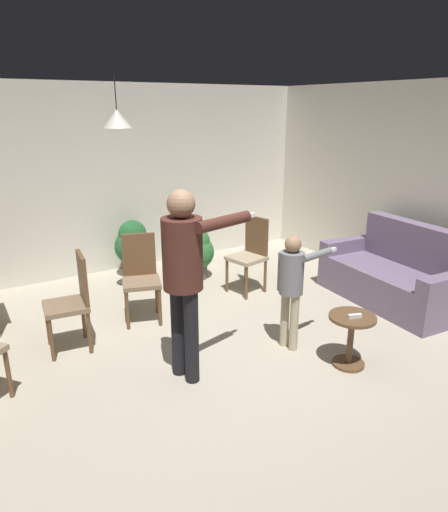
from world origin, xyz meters
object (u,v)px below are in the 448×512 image
Objects in this scene: potted_plant_corner at (197,251)px; potted_plant_by_wall at (133,245)px; person_child at (292,280)px; spare_remote_on_table at (355,316)px; dining_chair_centre_back at (73,299)px; dining_chair_spare at (250,252)px; couch_floral at (394,276)px; side_table_by_couch at (351,334)px; person_adult at (184,266)px; dining_chair_by_counter at (141,274)px.

potted_plant_by_wall is at bearing 140.96° from potted_plant_corner.
potted_plant_corner is at bearing 166.57° from person_child.
dining_chair_centre_back is at bearing 140.36° from spare_remote_on_table.
dining_chair_centre_back is at bearing 86.34° from dining_chair_spare.
couch_floral reaches higher than side_table_by_couch.
dining_chair_spare is at bearing 150.97° from person_child.
person_adult is 1.20m from person_child.
spare_remote_on_table is at bearing -123.29° from dining_chair_centre_back.
person_adult is at bearing 153.83° from spare_remote_on_table.
spare_remote_on_table is at bearing 49.95° from person_adult.
dining_chair_centre_back is (-0.84, -0.30, 0.00)m from dining_chair_by_counter.
person_child reaches higher than dining_chair_by_counter.
dining_chair_by_counter is at bearing -64.11° from dining_chair_centre_back.
potted_plant_corner is (1.31, 2.20, -0.68)m from person_adult.
side_table_by_couch is at bearing 51.49° from person_adult.
dining_chair_by_counter is 1.21× the size of potted_plant_by_wall.
potted_plant_corner is (0.16, 2.27, -0.34)m from person_child.
person_adult is at bearing -139.60° from dining_chair_centre_back.
spare_remote_on_table is (0.83, -3.48, 0.08)m from potted_plant_by_wall.
dining_chair_by_counter is at bearing 71.86° from couch_floral.
couch_floral is 3.15m from dining_chair_by_counter.
side_table_by_couch is 4.00× the size of spare_remote_on_table.
spare_remote_on_table is (-0.28, -2.10, -0.01)m from dining_chair_spare.
person_adult is 1.46× the size of person_child.
person_child is at bearing -93.94° from potted_plant_corner.
couch_floral and dining_chair_spare have the same top height.
couch_floral is at bearing 175.42° from dining_chair_by_counter.
person_adult is at bearing 155.36° from side_table_by_couch.
person_adult is 2.65m from potted_plant_corner.
couch_floral is 1.55× the size of person_child.
person_adult is 1.48m from dining_chair_by_counter.
dining_chair_centre_back is at bearing 37.40° from dining_chair_by_counter.
potted_plant_by_wall reaches higher than potted_plant_corner.
side_table_by_couch is at bearing -76.26° from potted_plant_by_wall.
potted_plant_by_wall is at bearing 103.35° from spare_remote_on_table.
dining_chair_by_counter is at bearing -144.98° from potted_plant_corner.
person_child is 1.20× the size of dining_chair_by_counter.
dining_chair_by_counter is at bearing 79.77° from dining_chair_spare.
couch_floral is 1.07× the size of person_adult.
side_table_by_couch is at bearing 121.16° from couch_floral.
potted_plant_by_wall reaches higher than side_table_by_couch.
person_child is 2.94m from potted_plant_by_wall.
potted_plant_corner is 5.67× the size of spare_remote_on_table.
spare_remote_on_table is at bearing -76.65° from potted_plant_by_wall.
dining_chair_spare is at bearing 82.73° from side_table_by_couch.
person_child reaches higher than side_table_by_couch.
person_child is 1.20× the size of dining_chair_spare.
side_table_by_couch is 0.63× the size of potted_plant_by_wall.
potted_plant_by_wall is (1.29, 1.73, -0.09)m from dining_chair_centre_back.
person_adult is 1.74× the size of dining_chair_centre_back.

